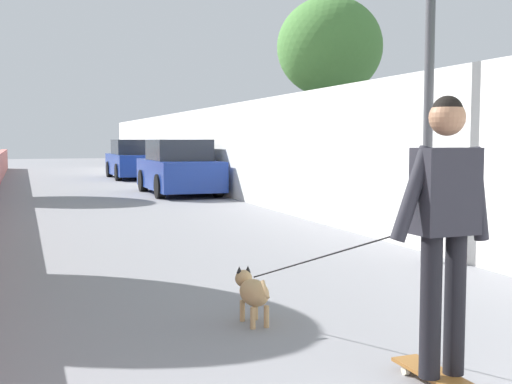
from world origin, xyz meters
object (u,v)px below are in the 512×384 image
(skateboard, at_px, (441,378))
(dog, at_px, (253,291))
(person_skateboarder, at_px, (445,213))
(tree_right_distant, at_px, (330,49))
(car_near, at_px, (179,169))
(car_far, at_px, (134,160))
(lamp_post, at_px, (430,35))

(skateboard, height_order, dog, dog)
(dog, bearing_deg, person_skateboarder, -160.60)
(tree_right_distant, height_order, car_near, tree_right_distant)
(skateboard, relative_size, car_far, 0.19)
(skateboard, bearing_deg, lamp_post, -32.99)
(car_near, bearing_deg, person_skateboarder, 173.26)
(tree_right_distant, height_order, skateboard, tree_right_distant)
(dog, bearing_deg, lamp_post, -57.79)
(person_skateboarder, bearing_deg, tree_right_distant, -22.62)
(lamp_post, relative_size, skateboard, 5.08)
(tree_right_distant, distance_m, car_near, 5.67)
(car_far, bearing_deg, lamp_post, -178.20)
(tree_right_distant, xyz_separation_m, dog, (-9.07, 5.12, -3.41))
(tree_right_distant, relative_size, dog, 2.39)
(person_skateboarder, distance_m, car_far, 22.77)
(person_skateboarder, xyz_separation_m, car_near, (14.77, -1.75, -0.38))
(person_skateboarder, xyz_separation_m, dog, (1.75, 0.62, -0.82))
(person_skateboarder, bearing_deg, car_far, -4.40)
(tree_right_distant, height_order, person_skateboarder, tree_right_distant)
(person_skateboarder, relative_size, dog, 0.84)
(tree_right_distant, xyz_separation_m, car_far, (11.88, 2.76, -2.97))
(dog, height_order, car_far, car_far)
(skateboard, bearing_deg, tree_right_distant, -22.62)
(lamp_post, xyz_separation_m, person_skateboarder, (-3.61, 2.35, -1.73))
(skateboard, distance_m, dog, 1.87)
(person_skateboarder, bearing_deg, lamp_post, -32.99)
(tree_right_distant, height_order, car_far, tree_right_distant)
(car_near, bearing_deg, lamp_post, -176.92)
(person_skateboarder, bearing_deg, skateboard, -90.00)
(lamp_post, relative_size, dog, 2.00)
(dog, relative_size, car_far, 0.48)
(tree_right_distant, bearing_deg, car_near, 34.94)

